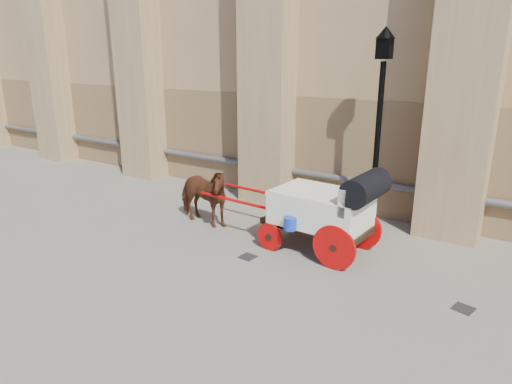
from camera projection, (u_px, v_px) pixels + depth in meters
The scene contains 6 objects.
ground at pixel (218, 249), 10.01m from camera, with size 90.00×90.00×0.00m, color slate.
horse at pixel (202, 195), 11.27m from camera, with size 0.81×1.79×1.51m, color brown.
carriage at pixel (327, 208), 9.58m from camera, with size 4.35×1.57×1.88m.
street_lamp at pixel (378, 126), 10.48m from camera, with size 0.44×0.44×4.69m.
drain_grate_near at pixel (248, 257), 9.62m from camera, with size 0.32×0.32×0.01m, color black.
drain_grate_far at pixel (463, 309), 7.67m from camera, with size 0.32×0.32×0.01m, color black.
Camera 1 is at (5.77, -7.22, 4.13)m, focal length 32.00 mm.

